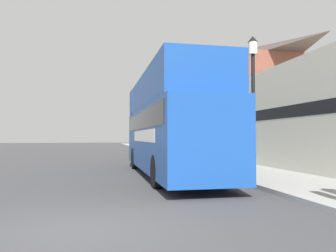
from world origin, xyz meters
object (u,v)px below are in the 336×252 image
at_px(lamp_post_nearest, 253,81).
at_px(lamp_post_third, 165,116).
at_px(parked_car_ahead_of_bus, 154,150).
at_px(lamp_post_second, 195,104).
at_px(tour_bus, 168,132).

bearing_deg(lamp_post_nearest, lamp_post_third, 90.63).
xyz_separation_m(lamp_post_nearest, lamp_post_third, (-0.17, 15.62, -0.28)).
distance_m(parked_car_ahead_of_bus, lamp_post_second, 5.54).
height_order(parked_car_ahead_of_bus, lamp_post_third, lamp_post_third).
bearing_deg(tour_bus, lamp_post_third, 79.24).
bearing_deg(lamp_post_third, tour_bus, -100.49).
distance_m(tour_bus, parked_car_ahead_of_bus, 9.37).
relative_size(tour_bus, parked_car_ahead_of_bus, 2.47).
bearing_deg(tour_bus, lamp_post_nearest, -49.65).
relative_size(parked_car_ahead_of_bus, lamp_post_third, 0.95).
bearing_deg(lamp_post_third, lamp_post_nearest, -89.37).
bearing_deg(lamp_post_third, parked_car_ahead_of_bus, -113.06).
xyz_separation_m(tour_bus, lamp_post_nearest, (2.52, -2.94, 1.81)).
height_order(lamp_post_nearest, lamp_post_third, lamp_post_nearest).
bearing_deg(parked_car_ahead_of_bus, lamp_post_nearest, -83.99).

